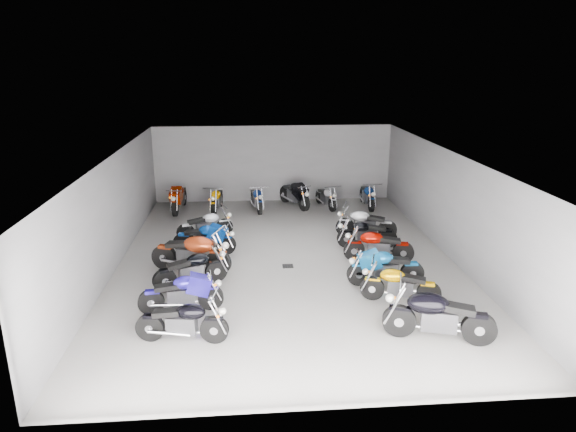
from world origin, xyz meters
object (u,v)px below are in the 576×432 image
Objects in this scene: motorcycle_right_b at (399,285)px; motorcycle_left_a at (183,321)px; motorcycle_back_a at (179,198)px; motorcycle_right_a at (438,316)px; motorcycle_back_b at (217,200)px; drain_grate at (288,266)px; motorcycle_left_c at (192,269)px; motorcycle_right_c at (385,267)px; motorcycle_right_f at (365,223)px; motorcycle_back_c at (257,198)px; motorcycle_left_f at (206,225)px; motorcycle_left_e at (205,238)px; motorcycle_right_d at (378,246)px; motorcycle_back_e at (326,197)px; motorcycle_left_b at (182,293)px; motorcycle_back_f at (367,195)px; motorcycle_right_e at (366,234)px; motorcycle_back_d at (295,194)px; motorcycle_left_d at (192,253)px.

motorcycle_left_a is at bearing 124.02° from motorcycle_right_b.
motorcycle_left_a is 10.23m from motorcycle_back_a.
motorcycle_right_a reaches higher than motorcycle_back_b.
drain_grate is 0.17× the size of motorcycle_right_b.
motorcycle_right_a is at bearing 37.01° from motorcycle_left_c.
motorcycle_back_a reaches higher than motorcycle_right_c.
motorcycle_back_c is (-3.61, 3.64, -0.01)m from motorcycle_right_f.
motorcycle_left_e is at bearing -16.60° from motorcycle_left_f.
motorcycle_left_e is 0.95× the size of motorcycle_right_c.
motorcycle_left_c is 0.93× the size of motorcycle_back_b.
motorcycle_left_f is 0.97× the size of motorcycle_right_b.
motorcycle_back_a reaches higher than motorcycle_back_c.
drain_grate is 0.15× the size of motorcycle_right_d.
motorcycle_back_c is (1.72, 4.71, 0.00)m from motorcycle_left_e.
motorcycle_right_d is 1.13× the size of motorcycle_back_e.
motorcycle_back_f is (6.53, 8.67, 0.01)m from motorcycle_left_b.
motorcycle_back_a reaches higher than motorcycle_left_a.
motorcycle_back_a is (-1.31, 3.41, 0.08)m from motorcycle_left_f.
motorcycle_left_e reaches higher than drain_grate.
motorcycle_right_b is 10.82m from motorcycle_back_a.
motorcycle_left_c is 0.97× the size of motorcycle_left_e.
motorcycle_right_e is at bearing 14.09° from motorcycle_right_d.
motorcycle_back_d is at bearing 25.09° from motorcycle_right_e.
motorcycle_back_a is 1.09× the size of motorcycle_back_b.
motorcycle_left_e is at bearing 153.26° from motorcycle_left_c.
motorcycle_left_d is 7.01m from motorcycle_right_a.
motorcycle_left_d is 7.45m from motorcycle_back_d.
drain_grate is 5.27m from motorcycle_right_a.
motorcycle_left_b is 0.97× the size of motorcycle_back_d.
motorcycle_right_e is at bearing 144.68° from motorcycle_back_b.
motorcycle_left_b is at bearing -164.26° from motorcycle_left_a.
drain_grate is 6.44m from motorcycle_back_d.
motorcycle_right_d is at bearing 15.30° from motorcycle_right_b.
motorcycle_back_a reaches higher than motorcycle_left_e.
motorcycle_left_a is 6.74m from motorcycle_left_f.
motorcycle_right_d reaches higher than motorcycle_left_f.
motorcycle_right_b is 0.93× the size of motorcycle_back_b.
motorcycle_right_d is (5.20, -1.14, 0.02)m from motorcycle_left_e.
motorcycle_back_c is (1.80, 3.28, 0.02)m from motorcycle_left_f.
motorcycle_left_e is 0.96× the size of motorcycle_back_d.
motorcycle_left_d is at bearing -168.89° from motorcycle_left_a.
motorcycle_left_a reaches higher than motorcycle_right_b.
motorcycle_left_f is 0.93× the size of motorcycle_back_c.
motorcycle_back_c is at bearing 25.20° from motorcycle_right_c.
motorcycle_left_c is at bearing 47.67° from motorcycle_back_f.
motorcycle_left_a is at bearing -19.76° from motorcycle_left_f.
motorcycle_left_f is at bearing 54.53° from motorcycle_right_a.
drain_grate is 0.15× the size of motorcycle_back_f.
motorcycle_back_d is at bearing 117.53° from motorcycle_left_f.
motorcycle_right_f reaches higher than motorcycle_left_c.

